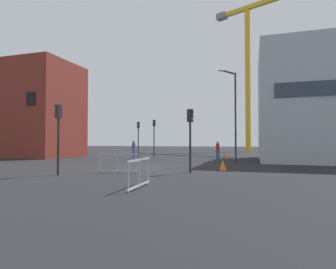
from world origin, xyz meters
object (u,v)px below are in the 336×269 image
Objects in this scene: traffic_light_corner at (138,133)px; traffic_cone_orange at (225,155)px; traffic_light_island at (154,132)px; streetlamp_tall at (233,109)px; traffic_cone_on_verge at (223,166)px; traffic_light_median at (58,127)px; traffic_light_far at (190,130)px; pedestrian_walking at (218,149)px; construction_crane at (249,56)px; pedestrian_waiting at (134,148)px.

traffic_cone_orange is (9.58, 0.45, -2.39)m from traffic_light_corner.
traffic_light_island is at bearing -5.01° from traffic_light_corner.
streetlamp_tall is at bearing -79.00° from traffic_cone_orange.
streetlamp_tall is at bearing 87.13° from traffic_cone_on_verge.
traffic_light_island is 1.04× the size of traffic_light_corner.
traffic_light_median is at bearing -87.04° from traffic_light_island.
streetlamp_tall is 11.62× the size of traffic_cone_on_verge.
streetlamp_tall is 7.56m from traffic_light_far.
traffic_light_island is 8.04m from traffic_cone_orange.
traffic_light_median is at bearing -111.31° from traffic_cone_orange.
traffic_light_island is (-0.86, 16.69, 0.31)m from traffic_light_median.
streetlamp_tall is 2.03× the size of traffic_light_far.
traffic_cone_orange is (6.75, 17.32, -2.18)m from traffic_light_median.
traffic_light_island is (-9.03, 6.63, -1.51)m from streetlamp_tall.
pedestrian_walking is 10.60m from traffic_cone_on_verge.
construction_crane is 27.79m from traffic_light_corner.
traffic_cone_orange is at bearing 95.15° from traffic_cone_on_verge.
construction_crane reaches higher than streetlamp_tall.
streetlamp_tall reaches higher than traffic_light_median.
traffic_light_corner is 3.36m from pedestrian_waiting.
pedestrian_waiting is at bearing 158.98° from streetlamp_tall.
traffic_light_median is 2.06× the size of pedestrian_walking.
traffic_light_far is at bearing -89.98° from pedestrian_walking.
traffic_light_median is 18.71m from traffic_cone_orange.
pedestrian_waiting is at bearing 136.95° from traffic_cone_on_verge.
construction_crane is at bearing 83.60° from traffic_cone_orange.
pedestrian_waiting is (-2.11, 14.01, -1.41)m from traffic_light_median.
traffic_light_median is 6.05× the size of traffic_cone_orange.
traffic_cone_orange is at bearing 2.69° from traffic_light_corner.
construction_crane is 6.23× the size of traffic_light_island.
traffic_light_island reaches higher than traffic_light_far.
traffic_cone_on_verge is at bearing -92.87° from streetlamp_tall.
traffic_light_corner reaches higher than pedestrian_waiting.
construction_crane is 36.91m from traffic_cone_on_verge.
construction_crane is 27.62m from pedestrian_walking.
traffic_light_far is (7.17, -13.71, -0.38)m from traffic_light_island.
pedestrian_walking is at bearing 67.38° from traffic_light_median.
traffic_light_corner is 16.41m from traffic_cone_on_verge.
pedestrian_walking is (-1.86, 5.06, -3.24)m from streetlamp_tall.
traffic_cone_on_verge is (7.89, 4.67, -2.18)m from traffic_light_median.
traffic_cone_on_verge is at bearing -81.35° from pedestrian_walking.
pedestrian_walking is (6.30, 15.13, -1.43)m from traffic_light_median.
traffic_cone_orange is (-2.29, -20.40, -16.41)m from construction_crane.
traffic_light_island is 15.08m from traffic_cone_on_verge.
traffic_cone_on_verge is (8.76, -12.03, -2.48)m from traffic_light_island.
traffic_light_median is 16.72m from traffic_light_island.
construction_crane is 7.08× the size of traffic_light_median.
traffic_light_median is 16.45m from pedestrian_walking.
construction_crane is at bearing 64.81° from pedestrian_waiting.
streetlamp_tall reaches higher than traffic_light_far.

